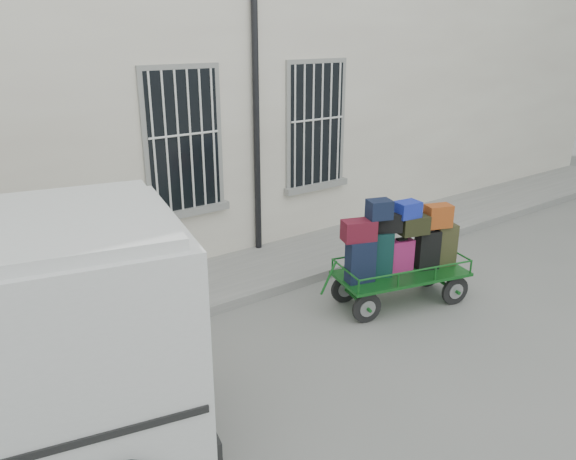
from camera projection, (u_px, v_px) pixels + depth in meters
The scene contains 4 objects.
ground at pixel (319, 336), 7.61m from camera, with size 80.00×80.00×0.00m, color slate.
building at pixel (141, 80), 10.77m from camera, with size 24.00×5.15×6.00m.
sidewalk at pixel (235, 277), 9.25m from camera, with size 24.00×1.70×0.15m, color gray.
luggage_cart at pixel (399, 250), 8.23m from camera, with size 2.34×1.35×1.69m.
Camera 1 is at (-4.30, -5.13, 3.92)m, focal length 35.00 mm.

